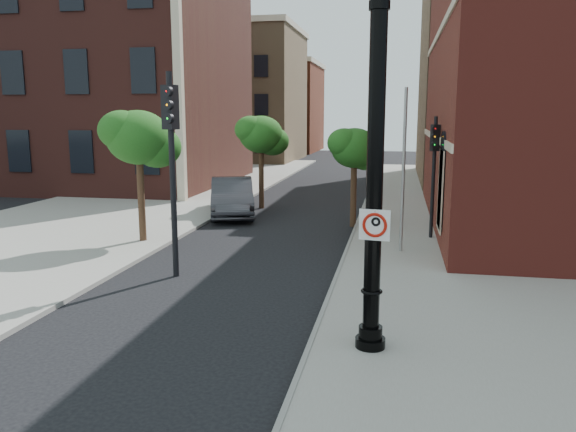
% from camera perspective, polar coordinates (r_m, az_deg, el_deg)
% --- Properties ---
extents(ground, '(120.00, 120.00, 0.00)m').
position_cam_1_polar(ground, '(10.96, -9.16, -13.53)').
color(ground, black).
rests_on(ground, ground).
extents(sidewalk_right, '(8.00, 60.00, 0.12)m').
position_cam_1_polar(sidewalk_right, '(20.01, 17.79, -2.74)').
color(sidewalk_right, gray).
rests_on(sidewalk_right, ground).
extents(sidewalk_left, '(10.00, 50.00, 0.12)m').
position_cam_1_polar(sidewalk_left, '(30.44, -13.46, 1.81)').
color(sidewalk_left, gray).
rests_on(sidewalk_left, ground).
extents(curb_edge, '(0.10, 60.00, 0.14)m').
position_cam_1_polar(curb_edge, '(19.92, 6.44, -2.33)').
color(curb_edge, gray).
rests_on(curb_edge, ground).
extents(victorian_building, '(18.60, 14.60, 17.95)m').
position_cam_1_polar(victorian_building, '(38.91, -20.03, 16.11)').
color(victorian_building, '#52241E').
rests_on(victorian_building, ground).
extents(bg_building_tan_a, '(12.00, 12.00, 12.00)m').
position_cam_1_polar(bg_building_tan_a, '(55.63, -5.32, 11.90)').
color(bg_building_tan_a, '#886B4A').
rests_on(bg_building_tan_a, ground).
extents(bg_building_red, '(12.00, 12.00, 10.00)m').
position_cam_1_polar(bg_building_red, '(69.16, -1.99, 10.78)').
color(bg_building_red, brown).
rests_on(bg_building_red, ground).
extents(lamppost, '(0.56, 0.56, 6.64)m').
position_cam_1_polar(lamppost, '(10.08, 8.77, 2.57)').
color(lamppost, black).
rests_on(lamppost, ground).
extents(no_parking_sign, '(0.55, 0.12, 0.56)m').
position_cam_1_polar(no_parking_sign, '(10.01, 8.79, -0.88)').
color(no_parking_sign, white).
rests_on(no_parking_sign, ground).
extents(parked_car, '(3.18, 5.33, 1.66)m').
position_cam_1_polar(parked_car, '(24.72, -5.71, 1.94)').
color(parked_car, '#333238').
rests_on(parked_car, ground).
extents(traffic_signal_left, '(0.42, 0.48, 5.50)m').
position_cam_1_polar(traffic_signal_left, '(15.26, -11.77, 7.47)').
color(traffic_signal_left, black).
rests_on(traffic_signal_left, ground).
extents(traffic_signal_right, '(0.34, 0.38, 4.33)m').
position_cam_1_polar(traffic_signal_right, '(20.05, 14.62, 5.72)').
color(traffic_signal_right, black).
rests_on(traffic_signal_right, ground).
extents(utility_pole, '(0.10, 0.10, 5.22)m').
position_cam_1_polar(utility_pole, '(17.85, 11.64, 4.32)').
color(utility_pole, '#999999').
rests_on(utility_pole, ground).
extents(street_tree_a, '(2.52, 2.28, 4.54)m').
position_cam_1_polar(street_tree_a, '(19.60, -14.83, 7.55)').
color(street_tree_a, '#362015').
rests_on(street_tree_a, ground).
extents(street_tree_b, '(2.41, 2.18, 4.34)m').
position_cam_1_polar(street_tree_b, '(26.42, -2.69, 8.15)').
color(street_tree_b, '#362015').
rests_on(street_tree_b, ground).
extents(street_tree_c, '(2.16, 1.95, 3.88)m').
position_cam_1_polar(street_tree_c, '(22.12, 6.83, 6.72)').
color(street_tree_c, '#362015').
rests_on(street_tree_c, ground).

